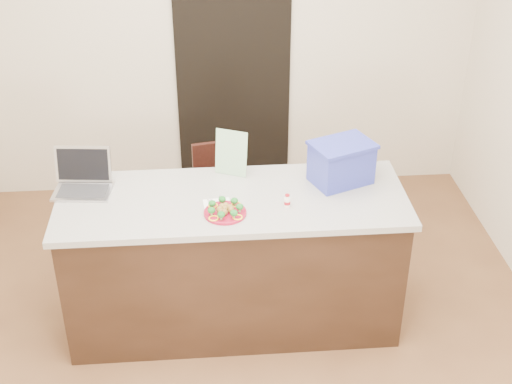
{
  "coord_description": "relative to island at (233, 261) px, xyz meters",
  "views": [
    {
      "loc": [
        -0.15,
        -3.31,
        3.11
      ],
      "look_at": [
        0.14,
        0.2,
        0.98
      ],
      "focal_mm": 50.0,
      "sensor_mm": 36.0,
      "label": 1
    }
  ],
  "objects": [
    {
      "name": "ground",
      "position": [
        0.0,
        -0.25,
        -0.46
      ],
      "size": [
        4.0,
        4.0,
        0.0
      ],
      "primitive_type": "plane",
      "color": "brown",
      "rests_on": "ground"
    },
    {
      "name": "fork",
      "position": [
        -0.11,
        -0.08,
        0.47
      ],
      "size": [
        0.04,
        0.15,
        0.0
      ],
      "rotation": [
        0.0,
        0.0,
        0.29
      ],
      "color": "silver",
      "rests_on": "napkin"
    },
    {
      "name": "meatballs",
      "position": [
        -0.05,
        -0.17,
        0.49
      ],
      "size": [
        0.1,
        0.1,
        0.04
      ],
      "color": "olive",
      "rests_on": "plate"
    },
    {
      "name": "yogurt_bottle",
      "position": [
        0.31,
        -0.12,
        0.49
      ],
      "size": [
        0.04,
        0.04,
        0.08
      ],
      "rotation": [
        0.0,
        0.0,
        -0.28
      ],
      "color": "white",
      "rests_on": "island"
    },
    {
      "name": "broccoli",
      "position": [
        -0.05,
        -0.17,
        0.51
      ],
      "size": [
        0.2,
        0.2,
        0.04
      ],
      "color": "#15501B",
      "rests_on": "plate"
    },
    {
      "name": "leaflet",
      "position": [
        0.01,
        0.29,
        0.6
      ],
      "size": [
        0.2,
        0.12,
        0.29
      ],
      "primitive_type": "cube",
      "rotation": [
        -0.14,
        0.0,
        -0.41
      ],
      "color": "silver",
      "rests_on": "island"
    },
    {
      "name": "doorway",
      "position": [
        0.1,
        1.73,
        0.54
      ],
      "size": [
        0.9,
        0.02,
        2.0
      ],
      "primitive_type": "cube",
      "color": "black",
      "rests_on": "ground"
    },
    {
      "name": "room_shell",
      "position": [
        0.0,
        -0.25,
        1.16
      ],
      "size": [
        4.0,
        4.0,
        4.0
      ],
      "color": "white",
      "rests_on": "ground"
    },
    {
      "name": "island",
      "position": [
        0.0,
        0.0,
        0.0
      ],
      "size": [
        2.06,
        0.76,
        0.92
      ],
      "color": "black",
      "rests_on": "ground"
    },
    {
      "name": "chair",
      "position": [
        -0.06,
        0.81,
        0.01
      ],
      "size": [
        0.43,
        0.44,
        0.83
      ],
      "rotation": [
        0.0,
        0.0,
        0.2
      ],
      "color": "black",
      "rests_on": "ground"
    },
    {
      "name": "blue_box",
      "position": [
        0.67,
        0.14,
        0.59
      ],
      "size": [
        0.43,
        0.38,
        0.26
      ],
      "rotation": [
        0.0,
        0.0,
        0.39
      ],
      "color": "navy",
      "rests_on": "island"
    },
    {
      "name": "pepper_rings",
      "position": [
        -0.05,
        -0.17,
        0.48
      ],
      "size": [
        0.19,
        0.19,
        0.01
      ],
      "color": "yellow",
      "rests_on": "plate"
    },
    {
      "name": "napkin",
      "position": [
        -0.09,
        -0.09,
        0.46
      ],
      "size": [
        0.17,
        0.17,
        0.01
      ],
      "primitive_type": "cube",
      "rotation": [
        0.0,
        0.0,
        0.09
      ],
      "color": "white",
      "rests_on": "island"
    },
    {
      "name": "plate",
      "position": [
        -0.05,
        -0.17,
        0.47
      ],
      "size": [
        0.24,
        0.24,
        0.02
      ],
      "rotation": [
        0.0,
        0.0,
        0.13
      ],
      "color": "maroon",
      "rests_on": "island"
    },
    {
      "name": "knife",
      "position": [
        -0.06,
        -0.1,
        0.47
      ],
      "size": [
        0.04,
        0.18,
        0.01
      ],
      "rotation": [
        0.0,
        0.0,
        0.26
      ],
      "color": "silver",
      "rests_on": "napkin"
    },
    {
      "name": "laptop",
      "position": [
        -0.88,
        0.19,
        0.52
      ],
      "size": [
        0.36,
        0.3,
        0.24
      ],
      "rotation": [
        0.0,
        0.0,
        -0.1
      ],
      "color": "#AEADB2",
      "rests_on": "island"
    }
  ]
}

